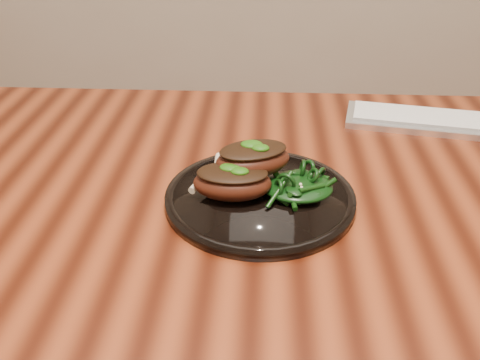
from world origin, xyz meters
The scene contains 7 objects.
desk centered at (0.00, 0.00, 0.67)m, with size 1.60×0.80×0.75m.
plate centered at (-0.11, -0.05, 0.76)m, with size 0.28×0.28×0.02m.
lamb_chop_front centered at (-0.15, -0.06, 0.79)m, with size 0.12×0.08×0.05m.
lamb_chop_back centered at (-0.12, -0.02, 0.81)m, with size 0.13×0.11×0.05m.
herb_smear centered at (-0.14, 0.01, 0.77)m, with size 0.07×0.05×0.00m, color #134207.
greens_heap centered at (-0.05, -0.04, 0.78)m, with size 0.10×0.10×0.04m.
keyboard centered at (0.24, 0.24, 0.76)m, with size 0.39×0.18×0.02m.
Camera 1 is at (-0.10, -0.71, 1.18)m, focal length 40.00 mm.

